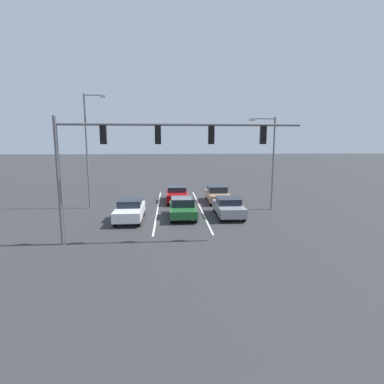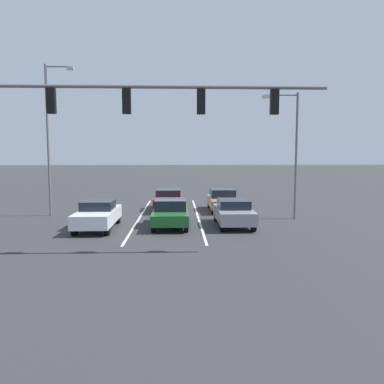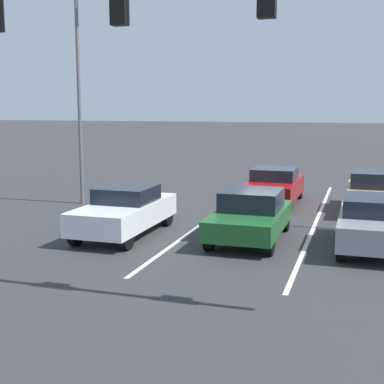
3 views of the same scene
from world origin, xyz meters
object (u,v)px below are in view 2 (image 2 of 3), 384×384
at_px(car_tan_leftlane_second, 223,200).
at_px(car_maroon_midlane_second, 168,200).
at_px(car_gray_leftlane_front, 234,212).
at_px(traffic_signal_gantry, 109,117).
at_px(street_lamp_right_shoulder, 50,131).
at_px(street_lamp_left_shoulder, 292,146).
at_px(car_darkgreen_midlane_front, 170,213).
at_px(car_white_rightlane_front, 98,215).

distance_m(car_tan_leftlane_second, car_maroon_midlane_second, 3.78).
relative_size(car_gray_leftlane_front, traffic_signal_gantry, 0.32).
bearing_deg(street_lamp_right_shoulder, street_lamp_left_shoulder, 173.54).
distance_m(car_darkgreen_midlane_front, car_tan_leftlane_second, 6.62).
relative_size(street_lamp_right_shoulder, street_lamp_left_shoulder, 1.25).
bearing_deg(street_lamp_left_shoulder, car_tan_leftlane_second, -43.02).
relative_size(traffic_signal_gantry, street_lamp_right_shoulder, 1.39).
distance_m(car_gray_leftlane_front, street_lamp_left_shoulder, 5.67).
height_order(car_maroon_midlane_second, street_lamp_right_shoulder, street_lamp_right_shoulder).
bearing_deg(car_tan_leftlane_second, street_lamp_left_shoulder, 136.98).
height_order(car_white_rightlane_front, car_darkgreen_midlane_front, car_white_rightlane_front).
relative_size(car_darkgreen_midlane_front, car_tan_leftlane_second, 0.97).
distance_m(traffic_signal_gantry, street_lamp_left_shoulder, 12.14).
bearing_deg(traffic_signal_gantry, street_lamp_left_shoulder, -141.01).
relative_size(car_white_rightlane_front, car_darkgreen_midlane_front, 1.04).
height_order(car_white_rightlane_front, traffic_signal_gantry, traffic_signal_gantry).
relative_size(car_tan_leftlane_second, street_lamp_left_shoulder, 0.57).
bearing_deg(car_tan_leftlane_second, car_maroon_midlane_second, -5.62).
bearing_deg(street_lamp_right_shoulder, car_maroon_midlane_second, -163.40).
height_order(car_maroon_midlane_second, street_lamp_left_shoulder, street_lamp_left_shoulder).
height_order(car_gray_leftlane_front, car_tan_leftlane_second, car_tan_leftlane_second).
height_order(car_tan_leftlane_second, street_lamp_left_shoulder, street_lamp_left_shoulder).
xyz_separation_m(car_gray_leftlane_front, street_lamp_right_shoulder, (10.97, -3.82, 4.57)).
distance_m(car_maroon_midlane_second, street_lamp_left_shoulder, 9.16).
bearing_deg(car_darkgreen_midlane_front, car_maroon_midlane_second, -87.41).
height_order(car_tan_leftlane_second, traffic_signal_gantry, traffic_signal_gantry).
xyz_separation_m(car_tan_leftlane_second, traffic_signal_gantry, (5.70, 11.08, 4.53)).
distance_m(street_lamp_right_shoulder, street_lamp_left_shoulder, 14.87).
bearing_deg(car_white_rightlane_front, traffic_signal_gantry, 107.78).
relative_size(car_gray_leftlane_front, car_darkgreen_midlane_front, 0.99).
height_order(car_tan_leftlane_second, car_maroon_midlane_second, car_tan_leftlane_second).
bearing_deg(street_lamp_left_shoulder, car_white_rightlane_front, 13.88).
height_order(car_gray_leftlane_front, car_darkgreen_midlane_front, car_darkgreen_midlane_front).
bearing_deg(traffic_signal_gantry, car_maroon_midlane_second, -99.59).
height_order(car_gray_leftlane_front, car_maroon_midlane_second, car_maroon_midlane_second).
bearing_deg(car_maroon_midlane_second, street_lamp_left_shoulder, 152.85).
relative_size(car_tan_leftlane_second, traffic_signal_gantry, 0.33).
distance_m(car_white_rightlane_front, car_darkgreen_midlane_front, 3.82).
xyz_separation_m(car_darkgreen_midlane_front, street_lamp_right_shoulder, (7.54, -3.82, 4.57)).
bearing_deg(car_white_rightlane_front, car_maroon_midlane_second, -118.17).
bearing_deg(car_darkgreen_midlane_front, traffic_signal_gantry, 68.02).
distance_m(car_white_rightlane_front, street_lamp_left_shoulder, 11.89).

